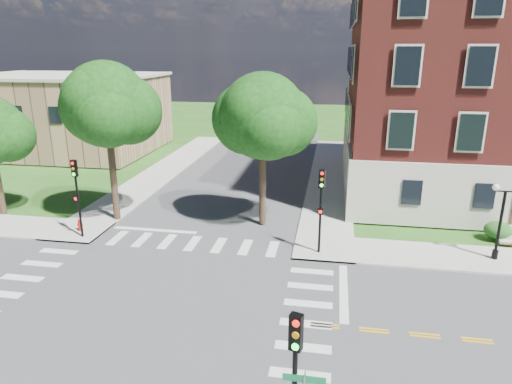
% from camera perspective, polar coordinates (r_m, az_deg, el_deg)
% --- Properties ---
extents(ground, '(160.00, 160.00, 0.00)m').
position_cam_1_polar(ground, '(21.60, -13.79, -13.94)').
color(ground, '#244B15').
rests_on(ground, ground).
extents(road_ew, '(90.00, 12.00, 0.01)m').
position_cam_1_polar(road_ew, '(21.60, -13.79, -13.93)').
color(road_ew, '#3D3D3F').
rests_on(road_ew, ground).
extents(road_ns, '(12.00, 90.00, 0.01)m').
position_cam_1_polar(road_ns, '(21.60, -13.79, -13.92)').
color(road_ns, '#3D3D3F').
rests_on(road_ns, ground).
extents(sidewalk_ne, '(34.00, 34.00, 0.12)m').
position_cam_1_polar(sidewalk_ne, '(34.76, 21.58, -2.28)').
color(sidewalk_ne, '#9E9B93').
rests_on(sidewalk_ne, ground).
extents(sidewalk_nw, '(34.00, 34.00, 0.12)m').
position_cam_1_polar(sidewalk_nw, '(41.21, -25.17, 0.26)').
color(sidewalk_nw, '#9E9B93').
rests_on(sidewalk_nw, ground).
extents(crosswalk_east, '(2.20, 10.20, 0.02)m').
position_cam_1_polar(crosswalk_east, '(20.10, 6.24, -16.10)').
color(crosswalk_east, silver).
rests_on(crosswalk_east, ground).
extents(stop_bar_east, '(0.40, 5.50, 0.00)m').
position_cam_1_polar(stop_bar_east, '(22.66, 10.89, -12.14)').
color(stop_bar_east, silver).
rests_on(stop_bar_east, ground).
extents(secondary_building, '(20.40, 15.40, 8.30)m').
position_cam_1_polar(secondary_building, '(55.94, -22.98, 9.12)').
color(secondary_building, '#856349').
rests_on(secondary_building, ground).
extents(tree_c, '(5.41, 5.41, 10.33)m').
position_cam_1_polar(tree_c, '(30.53, -18.20, 10.29)').
color(tree_c, '#332819').
rests_on(tree_c, ground).
extents(tree_d, '(5.36, 5.36, 9.70)m').
position_cam_1_polar(tree_d, '(28.32, 0.85, 9.43)').
color(tree_d, '#332819').
rests_on(tree_d, ground).
extents(traffic_signal_se, '(0.37, 0.44, 4.80)m').
position_cam_1_polar(traffic_signal_se, '(12.49, 4.86, -21.77)').
color(traffic_signal_se, black).
rests_on(traffic_signal_se, ground).
extents(traffic_signal_ne, '(0.36, 0.41, 4.80)m').
position_cam_1_polar(traffic_signal_ne, '(25.05, 8.12, -1.08)').
color(traffic_signal_ne, black).
rests_on(traffic_signal_ne, ground).
extents(traffic_signal_nw, '(0.36, 0.42, 4.80)m').
position_cam_1_polar(traffic_signal_nw, '(28.95, -21.51, 0.40)').
color(traffic_signal_nw, black).
rests_on(traffic_signal_nw, ground).
extents(twin_lamp_west, '(1.36, 0.36, 4.23)m').
position_cam_1_polar(twin_lamp_west, '(27.54, 28.31, -2.81)').
color(twin_lamp_west, black).
rests_on(twin_lamp_west, ground).
extents(fire_hydrant, '(0.35, 0.35, 0.75)m').
position_cam_1_polar(fire_hydrant, '(30.85, -21.13, -3.89)').
color(fire_hydrant, '#A0120C').
rests_on(fire_hydrant, ground).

